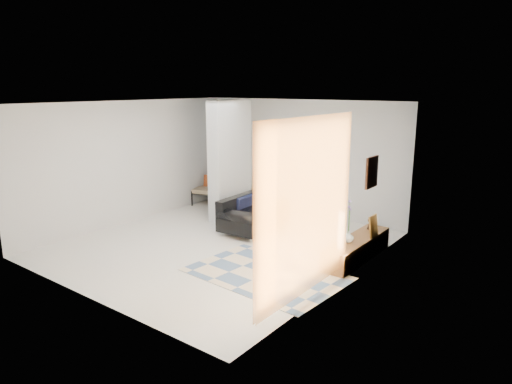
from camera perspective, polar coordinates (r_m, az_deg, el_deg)
The scene contains 17 objects.
floor at distance 9.28m, azimuth -4.35°, elevation -6.53°, with size 6.00×6.00×0.00m, color white.
ceiling at distance 8.75m, azimuth -4.67°, elevation 11.02°, with size 6.00×6.00×0.00m, color white.
wall_back at distance 11.29m, azimuth 5.64°, elevation 4.33°, with size 6.00×6.00×0.00m, color silver.
wall_front at distance 7.01m, azimuth -20.94°, elevation -1.93°, with size 6.00×6.00×0.00m, color silver.
wall_left at distance 10.90m, azimuth -15.44°, elevation 3.60°, with size 6.00×6.00×0.00m, color silver.
wall_right at distance 7.42m, azimuth 11.66°, elevation -0.52°, with size 6.00×6.00×0.00m, color silver.
partition_column at distance 10.81m, azimuth -3.27°, elevation 3.98°, with size 0.35×1.20×2.80m, color silver.
hallway_door at distance 12.53m, azimuth -2.73°, elevation 3.49°, with size 0.85×0.06×2.04m, color silver.
curtain at distance 6.45m, azimuth 6.62°, elevation -1.92°, with size 2.55×2.55×0.00m, color #FF9E43.
wall_art at distance 8.18m, azimuth 14.27°, elevation 2.41°, with size 0.04×0.45×0.55m, color #371A0F.
media_console at distance 8.64m, azimuth 12.51°, elevation -6.89°, with size 0.45×1.96×0.80m.
loveseat at distance 10.02m, azimuth -0.56°, elevation -2.85°, with size 1.00×1.62×0.76m.
daybed at distance 12.17m, azimuth -3.58°, elevation 0.29°, with size 1.96×1.32×0.77m.
area_rug at distance 7.85m, azimuth 1.25°, elevation -10.21°, with size 2.56×1.71×0.01m, color beige.
cylinder_lamp at distance 7.92m, azimuth 10.59°, elevation -4.69°, with size 0.12×0.12×0.64m, color silver.
bronze_figurine at distance 9.13m, azimuth 14.02°, elevation -3.88°, with size 0.11×0.11×0.21m, color #301F15, non-canonical shape.
vase at distance 8.31m, azimuth 11.46°, elevation -5.47°, with size 0.20×0.20×0.20m, color white.
Camera 1 is at (5.80, -6.54, 3.12)m, focal length 32.00 mm.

